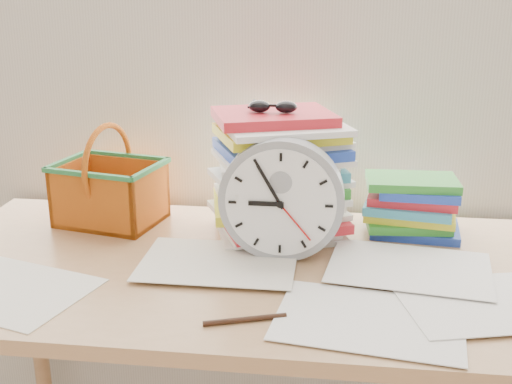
# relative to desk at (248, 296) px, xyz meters

# --- Properties ---
(desk) EXTENTS (1.40, 0.70, 0.75)m
(desk) POSITION_rel_desk_xyz_m (0.00, 0.00, 0.00)
(desk) COLOR #A97B4F
(desk) RESTS_ON ground
(paper_stack) EXTENTS (0.38, 0.34, 0.29)m
(paper_stack) POSITION_rel_desk_xyz_m (0.05, 0.18, 0.22)
(paper_stack) COLOR white
(paper_stack) RESTS_ON desk
(clock) EXTENTS (0.26, 0.05, 0.26)m
(clock) POSITION_rel_desk_xyz_m (0.07, 0.05, 0.21)
(clock) COLOR gray
(clock) RESTS_ON desk
(sunglasses) EXTENTS (0.12, 0.10, 0.03)m
(sunglasses) POSITION_rel_desk_xyz_m (0.03, 0.18, 0.38)
(sunglasses) COLOR black
(sunglasses) RESTS_ON paper_stack
(book_stack) EXTENTS (0.25, 0.20, 0.14)m
(book_stack) POSITION_rel_desk_xyz_m (0.35, 0.23, 0.14)
(book_stack) COLOR white
(book_stack) RESTS_ON desk
(basket) EXTENTS (0.28, 0.24, 0.24)m
(basket) POSITION_rel_desk_xyz_m (-0.37, 0.21, 0.20)
(basket) COLOR #D06214
(basket) RESTS_ON desk
(pen) EXTENTS (0.14, 0.06, 0.01)m
(pen) POSITION_rel_desk_xyz_m (0.03, -0.24, 0.08)
(pen) COLOR black
(pen) RESTS_ON desk
(scattered_papers) EXTENTS (1.26, 0.42, 0.02)m
(scattered_papers) POSITION_rel_desk_xyz_m (0.00, 0.00, 0.08)
(scattered_papers) COLOR white
(scattered_papers) RESTS_ON desk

